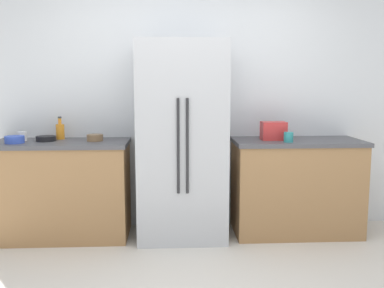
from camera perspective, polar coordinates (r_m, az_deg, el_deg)
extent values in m
cube|color=silver|center=(4.42, -0.43, 8.35)|extent=(4.63, 0.10, 3.01)
cube|color=#9E7247|center=(4.32, -16.95, -6.11)|extent=(1.25, 0.58, 0.90)
cube|color=#4C4C51|center=(4.23, -17.21, 0.07)|extent=(1.28, 0.61, 0.04)
cube|color=#9E7247|center=(4.38, 13.70, -5.81)|extent=(1.22, 0.58, 0.90)
cube|color=#4C4C51|center=(4.29, 13.91, 0.30)|extent=(1.25, 0.61, 0.04)
cube|color=#B7BABF|center=(4.06, -1.39, 0.37)|extent=(0.84, 0.65, 1.87)
cylinder|color=#262628|center=(3.73, -1.86, -0.32)|extent=(0.02, 0.02, 0.84)
cylinder|color=#262628|center=(3.73, -0.63, -0.31)|extent=(0.02, 0.02, 0.84)
cube|color=red|center=(4.22, 10.84, 1.75)|extent=(0.24, 0.17, 0.18)
cylinder|color=orange|center=(4.39, -17.21, 1.57)|extent=(0.08, 0.08, 0.15)
cylinder|color=orange|center=(4.38, -17.27, 2.92)|extent=(0.03, 0.03, 0.06)
cylinder|color=#333338|center=(4.38, -17.29, 3.41)|extent=(0.04, 0.04, 0.02)
cylinder|color=teal|center=(4.08, 12.78, 0.89)|extent=(0.09, 0.09, 0.09)
cylinder|color=white|center=(4.39, -21.76, 0.98)|extent=(0.09, 0.09, 0.09)
cylinder|color=black|center=(4.30, -18.95, 0.70)|extent=(0.19, 0.19, 0.05)
cylinder|color=brown|center=(4.17, -12.85, 0.83)|extent=(0.15, 0.15, 0.06)
cylinder|color=blue|center=(4.25, -22.64, 0.55)|extent=(0.18, 0.18, 0.07)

